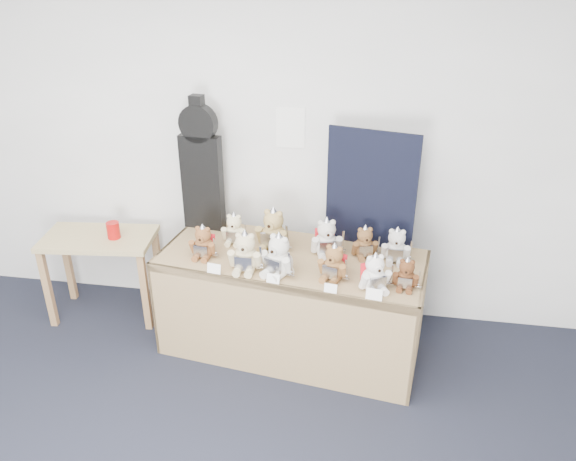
% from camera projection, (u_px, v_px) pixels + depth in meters
% --- Properties ---
extents(room_shell, '(6.00, 6.00, 6.00)m').
position_uv_depth(room_shell, '(290.00, 128.00, 4.05)').
color(room_shell, white).
rests_on(room_shell, floor).
extents(display_table, '(1.92, 1.01, 0.76)m').
position_uv_depth(display_table, '(288.00, 282.00, 3.89)').
color(display_table, '#92714A').
rests_on(display_table, floor).
extents(side_table, '(0.88, 0.55, 0.70)m').
position_uv_depth(side_table, '(100.00, 250.00, 4.35)').
color(side_table, '#9C8354').
rests_on(side_table, floor).
extents(guitar_case, '(0.31, 0.13, 1.01)m').
position_uv_depth(guitar_case, '(201.00, 166.00, 4.08)').
color(guitar_case, black).
rests_on(guitar_case, display_table).
extents(navy_board, '(0.62, 0.17, 0.84)m').
position_uv_depth(navy_board, '(371.00, 190.00, 3.86)').
color(navy_board, black).
rests_on(navy_board, display_table).
extents(red_cup, '(0.10, 0.10, 0.13)m').
position_uv_depth(red_cup, '(113.00, 230.00, 4.24)').
color(red_cup, '#B80E0C').
rests_on(red_cup, side_table).
extents(teddy_front_far_left, '(0.21, 0.18, 0.26)m').
position_uv_depth(teddy_front_far_left, '(203.00, 243.00, 3.84)').
color(teddy_front_far_left, brown).
rests_on(teddy_front_far_left, display_table).
extents(teddy_front_left, '(0.25, 0.20, 0.31)m').
position_uv_depth(teddy_front_left, '(245.00, 253.00, 3.67)').
color(teddy_front_left, beige).
rests_on(teddy_front_left, display_table).
extents(teddy_front_centre, '(0.25, 0.25, 0.32)m').
position_uv_depth(teddy_front_centre, '(278.00, 257.00, 3.62)').
color(teddy_front_centre, silver).
rests_on(teddy_front_centre, display_table).
extents(teddy_front_right, '(0.22, 0.21, 0.27)m').
position_uv_depth(teddy_front_right, '(334.00, 264.00, 3.58)').
color(teddy_front_right, brown).
rests_on(teddy_front_right, display_table).
extents(teddy_front_far_right, '(0.23, 0.22, 0.27)m').
position_uv_depth(teddy_front_far_right, '(375.00, 274.00, 3.46)').
color(teddy_front_far_right, white).
rests_on(teddy_front_far_right, display_table).
extents(teddy_front_end, '(0.19, 0.16, 0.23)m').
position_uv_depth(teddy_front_end, '(406.00, 275.00, 3.48)').
color(teddy_front_end, '#57331E').
rests_on(teddy_front_end, display_table).
extents(teddy_back_left, '(0.20, 0.16, 0.25)m').
position_uv_depth(teddy_back_left, '(234.00, 230.00, 4.03)').
color(teddy_back_left, beige).
rests_on(teddy_back_left, display_table).
extents(teddy_back_centre_left, '(0.27, 0.25, 0.33)m').
position_uv_depth(teddy_back_centre_left, '(273.00, 231.00, 3.93)').
color(teddy_back_centre_left, tan).
rests_on(teddy_back_centre_left, display_table).
extents(teddy_back_centre_right, '(0.25, 0.23, 0.30)m').
position_uv_depth(teddy_back_centre_right, '(326.00, 239.00, 3.86)').
color(teddy_back_centre_right, beige).
rests_on(teddy_back_centre_right, display_table).
extents(teddy_back_right, '(0.21, 0.19, 0.25)m').
position_uv_depth(teddy_back_right, '(365.00, 243.00, 3.84)').
color(teddy_back_right, brown).
rests_on(teddy_back_right, display_table).
extents(teddy_back_end, '(0.22, 0.18, 0.27)m').
position_uv_depth(teddy_back_end, '(396.00, 247.00, 3.78)').
color(teddy_back_end, silver).
rests_on(teddy_back_end, display_table).
extents(entry_card_a, '(0.10, 0.03, 0.07)m').
position_uv_depth(entry_card_a, '(214.00, 269.00, 3.66)').
color(entry_card_a, white).
rests_on(entry_card_a, display_table).
extents(entry_card_b, '(0.09, 0.03, 0.06)m').
position_uv_depth(entry_card_b, '(273.00, 279.00, 3.55)').
color(entry_card_b, white).
rests_on(entry_card_b, display_table).
extents(entry_card_c, '(0.08, 0.03, 0.06)m').
position_uv_depth(entry_card_c, '(331.00, 288.00, 3.46)').
color(entry_card_c, white).
rests_on(entry_card_c, display_table).
extents(entry_card_d, '(0.10, 0.03, 0.07)m').
position_uv_depth(entry_card_d, '(374.00, 294.00, 3.38)').
color(entry_card_d, white).
rests_on(entry_card_d, display_table).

